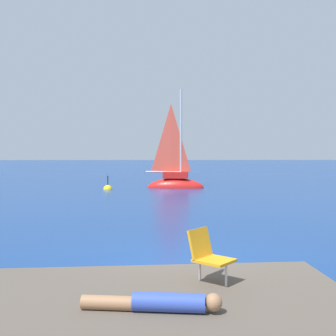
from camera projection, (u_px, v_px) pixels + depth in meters
ground_plane at (181, 266)px, 9.70m from camera, size 160.00×160.00×0.00m
shore_ledge at (132, 319)px, 6.00m from camera, size 6.38×3.69×0.58m
boulder_seaward at (185, 291)px, 8.04m from camera, size 1.03×1.05×0.57m
boulder_inland at (88, 300)px, 7.56m from camera, size 1.26×1.53×0.90m
sailboat_near at (175, 182)px, 28.40m from camera, size 3.80×1.67×6.93m
person_sunbather at (158, 303)px, 5.47m from camera, size 1.76×0.39×0.25m
beach_chair at (208, 253)px, 6.66m from camera, size 0.76×0.75×0.80m
marker_buoy at (108, 189)px, 27.29m from camera, size 0.56×0.56×1.13m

